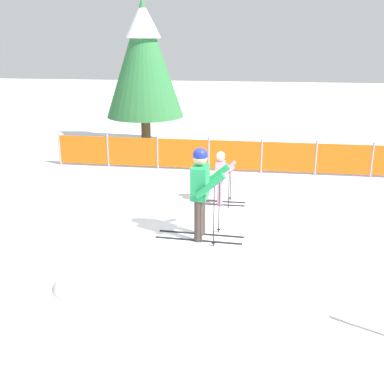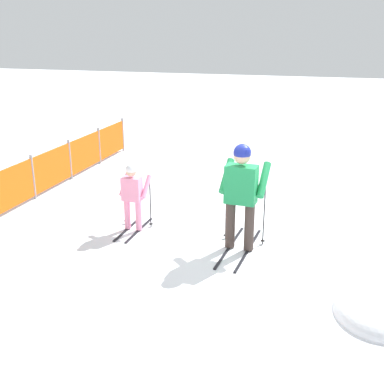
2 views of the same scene
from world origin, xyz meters
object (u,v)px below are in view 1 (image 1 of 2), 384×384
Objects in this scene: skier_adult at (201,185)px; skier_child at (221,174)px; safety_fence at (235,155)px; conifer_far at (144,57)px.

skier_adult reaches higher than skier_child.
safety_fence is at bearing 87.28° from skier_child.
skier_adult is at bearing -70.10° from conifer_far.
conifer_far is (-3.18, 2.93, 2.49)m from safety_fence.
skier_adult is 0.37× the size of conifer_far.
conifer_far reaches higher than skier_adult.
conifer_far is (-2.98, 5.60, 2.25)m from skier_child.
skier_child is 0.26× the size of conifer_far.
safety_fence is 4.98m from conifer_far.
conifer_far is (-2.74, 7.57, 1.91)m from skier_adult.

